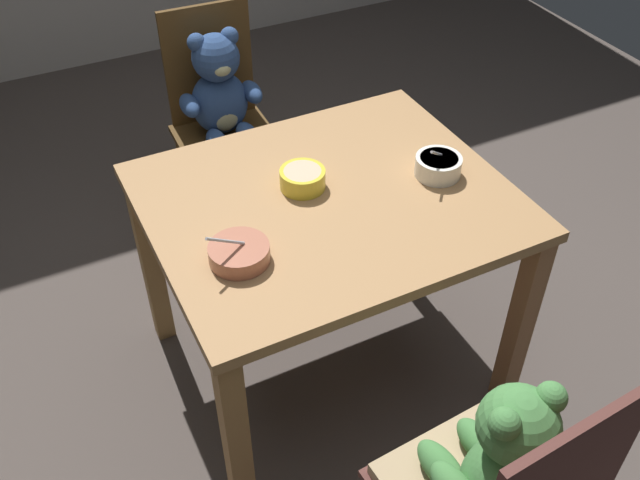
{
  "coord_description": "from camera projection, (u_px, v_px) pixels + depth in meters",
  "views": [
    {
      "loc": [
        -0.72,
        -1.37,
        1.9
      ],
      "look_at": [
        0.0,
        0.05,
        0.51
      ],
      "focal_mm": 39.9,
      "sensor_mm": 36.0,
      "label": 1
    }
  ],
  "objects": [
    {
      "name": "ground_plane",
      "position": [
        327.0,
        365.0,
        2.43
      ],
      "size": [
        5.2,
        5.2,
        0.04
      ],
      "color": "#4B423D"
    },
    {
      "name": "dining_table",
      "position": [
        328.0,
        226.0,
        2.02
      ],
      "size": [
        0.98,
        0.83,
        0.71
      ],
      "color": "#A6794B",
      "rests_on": "ground_plane"
    },
    {
      "name": "teddy_chair_near_front",
      "position": [
        497.0,
        480.0,
        1.47
      ],
      "size": [
        0.41,
        0.39,
        0.92
      ],
      "rotation": [
        0.0,
        0.0,
        1.64
      ],
      "color": "#522C26",
      "rests_on": "ground_plane"
    },
    {
      "name": "teddy_chair_far_center",
      "position": [
        221.0,
        103.0,
        2.61
      ],
      "size": [
        0.38,
        0.38,
        0.89
      ],
      "rotation": [
        0.0,
        0.0,
        -1.61
      ],
      "color": "#503618",
      "rests_on": "ground_plane"
    },
    {
      "name": "porridge_bowl_white_near_right",
      "position": [
        438.0,
        166.0,
        2.01
      ],
      "size": [
        0.13,
        0.13,
        0.12
      ],
      "color": "white",
      "rests_on": "dining_table"
    },
    {
      "name": "porridge_bowl_yellow_center",
      "position": [
        303.0,
        179.0,
        1.97
      ],
      "size": [
        0.13,
        0.13,
        0.06
      ],
      "color": "yellow",
      "rests_on": "dining_table"
    },
    {
      "name": "porridge_bowl_terracotta_near_left",
      "position": [
        239.0,
        253.0,
        1.74
      ],
      "size": [
        0.16,
        0.15,
        0.12
      ],
      "color": "#B46A51",
      "rests_on": "dining_table"
    }
  ]
}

